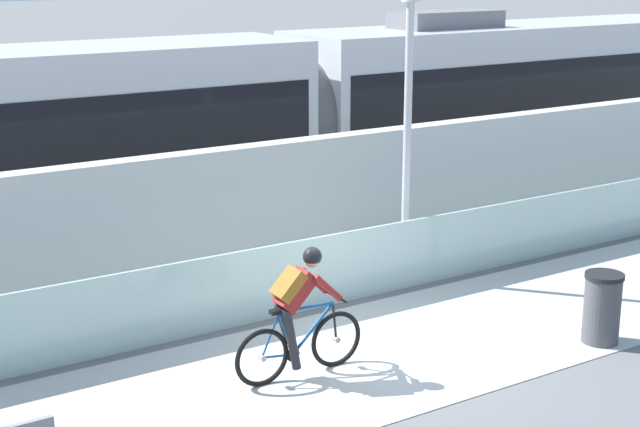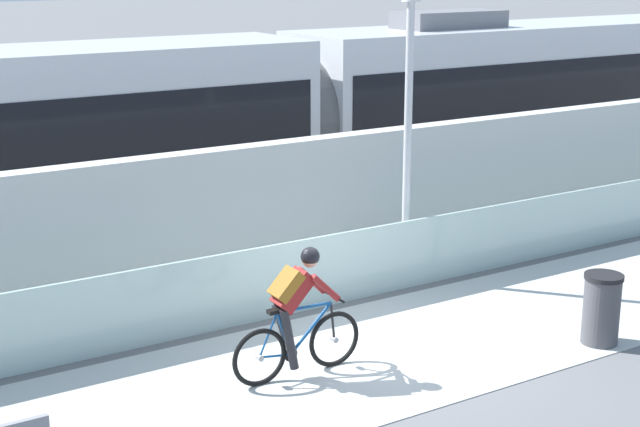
# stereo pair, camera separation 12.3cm
# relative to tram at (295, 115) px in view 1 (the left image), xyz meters

# --- Properties ---
(ground_plane) EXTENTS (200.00, 200.00, 0.00)m
(ground_plane) POSITION_rel_tram_xyz_m (-2.85, -6.85, -1.89)
(ground_plane) COLOR slate
(bike_path_deck) EXTENTS (32.00, 3.20, 0.01)m
(bike_path_deck) POSITION_rel_tram_xyz_m (-2.85, -6.85, -1.89)
(bike_path_deck) COLOR beige
(bike_path_deck) RESTS_ON ground
(glass_parapet) EXTENTS (32.00, 0.05, 1.07)m
(glass_parapet) POSITION_rel_tram_xyz_m (-2.85, -5.00, -1.36)
(glass_parapet) COLOR #ADC6C1
(glass_parapet) RESTS_ON ground
(concrete_barrier_wall) EXTENTS (32.00, 0.36, 2.11)m
(concrete_barrier_wall) POSITION_rel_tram_xyz_m (-2.85, -3.20, -0.84)
(concrete_barrier_wall) COLOR silver
(concrete_barrier_wall) RESTS_ON ground
(tram_rail_near) EXTENTS (32.00, 0.08, 0.01)m
(tram_rail_near) POSITION_rel_tram_xyz_m (-2.85, -0.72, -1.89)
(tram_rail_near) COLOR #595654
(tram_rail_near) RESTS_ON ground
(tram_rail_far) EXTENTS (32.00, 0.08, 0.01)m
(tram_rail_far) POSITION_rel_tram_xyz_m (-2.85, 0.72, -1.89)
(tram_rail_far) COLOR #595654
(tram_rail_far) RESTS_ON ground
(tram) EXTENTS (22.56, 2.54, 3.81)m
(tram) POSITION_rel_tram_xyz_m (0.00, 0.00, 0.00)
(tram) COLOR silver
(tram) RESTS_ON ground
(cyclist_on_bike) EXTENTS (1.77, 0.58, 1.61)m
(cyclist_on_bike) POSITION_rel_tram_xyz_m (-4.06, -6.85, -1.09)
(cyclist_on_bike) COLOR black
(cyclist_on_bike) RESTS_ON ground
(lamp_post_antenna) EXTENTS (0.28, 0.28, 5.20)m
(lamp_post_antenna) POSITION_rel_tram_xyz_m (-0.83, -4.70, 1.40)
(lamp_post_antenna) COLOR gray
(lamp_post_antenna) RESTS_ON ground
(trash_bin) EXTENTS (0.51, 0.51, 0.96)m
(trash_bin) POSITION_rel_tram_xyz_m (-0.17, -8.10, -1.41)
(trash_bin) COLOR #47474C
(trash_bin) RESTS_ON ground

